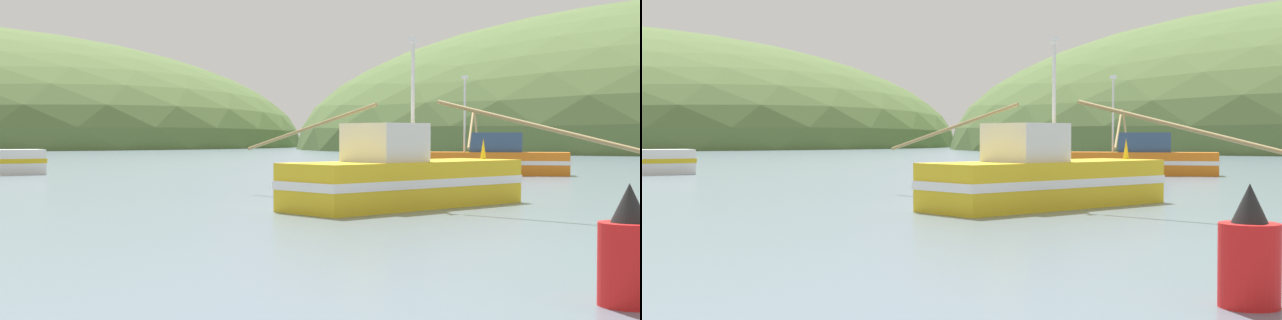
% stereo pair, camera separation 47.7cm
% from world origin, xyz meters
% --- Properties ---
extents(hill_far_left, '(126.83, 101.47, 42.77)m').
position_xyz_m(hill_far_left, '(79.34, 227.53, 0.00)').
color(hill_far_left, '#386633').
rests_on(hill_far_left, ground).
extents(fishing_boat_yellow, '(10.75, 12.14, 5.24)m').
position_xyz_m(fishing_boat_yellow, '(2.56, 25.30, 0.86)').
color(fishing_boat_yellow, gold).
rests_on(fishing_boat_yellow, ground).
extents(fishing_boat_orange, '(10.61, 14.53, 5.61)m').
position_xyz_m(fishing_boat_orange, '(8.82, 47.00, 0.82)').
color(fishing_boat_orange, orange).
rests_on(fishing_boat_orange, ground).
extents(channel_buoy, '(0.77, 0.77, 1.56)m').
position_xyz_m(channel_buoy, '(3.90, 10.20, 0.64)').
color(channel_buoy, red).
rests_on(channel_buoy, ground).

